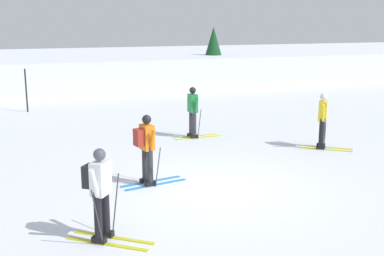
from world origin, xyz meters
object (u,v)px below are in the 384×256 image
object	(u,v)px
skier_orange	(146,146)
trail_marker_pole	(26,90)
skier_white	(100,190)
skier_yellow	(323,119)
skier_green	(193,111)
conifer_far_left	(213,50)

from	to	relation	value
skier_orange	trail_marker_pole	distance (m)	11.25
skier_orange	trail_marker_pole	size ratio (longest dim) A/B	0.93
skier_white	trail_marker_pole	world-z (taller)	trail_marker_pole
skier_yellow	trail_marker_pole	world-z (taller)	trail_marker_pole
skier_green	skier_orange	bearing A→B (deg)	-122.29
skier_orange	skier_white	xyz separation A→B (m)	(-1.52, -2.68, 0.00)
skier_green	trail_marker_pole	distance (m)	8.51
skier_yellow	conifer_far_left	size ratio (longest dim) A/B	0.50
trail_marker_pole	skier_yellow	bearing A→B (deg)	-48.34
skier_yellow	conifer_far_left	distance (m)	15.70
skier_orange	skier_white	distance (m)	3.08
trail_marker_pole	conifer_far_left	xyz separation A→B (m)	(10.97, 6.01, 1.15)
skier_green	skier_yellow	xyz separation A→B (m)	(3.25, -2.65, -0.00)
skier_white	conifer_far_left	xyz separation A→B (m)	(9.99, 19.67, 1.12)
skier_yellow	conifer_far_left	world-z (taller)	conifer_far_left
skier_yellow	trail_marker_pole	xyz separation A→B (m)	(-8.39, 9.43, 0.01)
skier_orange	skier_yellow	size ratio (longest dim) A/B	1.00
skier_white	trail_marker_pole	size ratio (longest dim) A/B	0.93
trail_marker_pole	conifer_far_left	size ratio (longest dim) A/B	0.54
skier_green	conifer_far_left	bearing A→B (deg)	65.53
skier_orange	conifer_far_left	world-z (taller)	conifer_far_left
skier_yellow	trail_marker_pole	distance (m)	12.63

